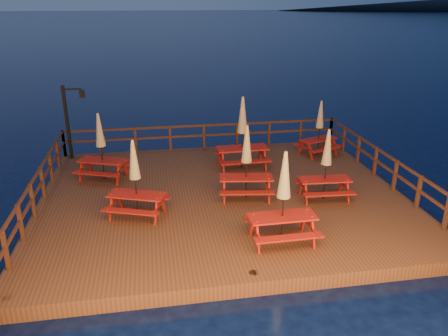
% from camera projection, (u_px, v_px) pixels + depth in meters
% --- Properties ---
extents(ground, '(500.00, 500.00, 0.00)m').
position_uv_depth(ground, '(222.00, 205.00, 14.89)').
color(ground, black).
rests_on(ground, ground).
extents(deck, '(12.00, 10.00, 0.40)m').
position_uv_depth(deck, '(222.00, 199.00, 14.82)').
color(deck, '#4B2C18').
rests_on(deck, ground).
extents(deck_piles, '(11.44, 9.44, 1.40)m').
position_uv_depth(deck_piles, '(222.00, 212.00, 15.00)').
color(deck_piles, '#371B11').
rests_on(deck_piles, ground).
extents(railing, '(11.80, 9.75, 1.10)m').
position_uv_depth(railing, '(214.00, 155.00, 16.10)').
color(railing, '#371B11').
rests_on(railing, deck).
extents(lamp_post, '(0.85, 0.18, 3.00)m').
position_uv_depth(lamp_post, '(71.00, 116.00, 17.42)').
color(lamp_post, black).
rests_on(lamp_post, deck).
extents(picnic_table_0, '(1.83, 1.51, 2.58)m').
position_uv_depth(picnic_table_0, '(283.00, 196.00, 11.40)').
color(picnic_table_0, maroon).
rests_on(picnic_table_0, deck).
extents(picnic_table_1, '(1.74, 1.47, 2.37)m').
position_uv_depth(picnic_table_1, '(326.00, 164.00, 13.96)').
color(picnic_table_1, maroon).
rests_on(picnic_table_1, deck).
extents(picnic_table_2, '(2.07, 1.89, 2.41)m').
position_uv_depth(picnic_table_2, '(135.00, 178.00, 12.81)').
color(picnic_table_2, maroon).
rests_on(picnic_table_2, deck).
extents(picnic_table_3, '(1.98, 1.81, 2.30)m').
position_uv_depth(picnic_table_3, '(319.00, 127.00, 18.03)').
color(picnic_table_3, maroon).
rests_on(picnic_table_3, deck).
extents(picnic_table_4, '(2.00, 1.66, 2.81)m').
position_uv_depth(picnic_table_4, '(242.00, 132.00, 16.46)').
color(picnic_table_4, maroon).
rests_on(picnic_table_4, deck).
extents(picnic_table_5, '(2.12, 1.95, 2.46)m').
position_uv_depth(picnic_table_5, '(101.00, 146.00, 15.51)').
color(picnic_table_5, maroon).
rests_on(picnic_table_5, deck).
extents(picnic_table_6, '(1.93, 1.67, 2.48)m').
position_uv_depth(picnic_table_6, '(246.00, 161.00, 14.01)').
color(picnic_table_6, maroon).
rests_on(picnic_table_6, deck).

